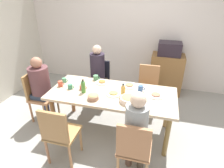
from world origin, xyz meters
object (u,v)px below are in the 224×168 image
object	(u,v)px
chair_2	(59,133)
chair_1	(148,86)
chair_3	(38,94)
bottle_1	(83,86)
cup_2	(64,80)
side_cabinet	(166,74)
chair_4	(134,148)
cup_6	(96,78)
chair_0	(99,80)
cup_0	(70,87)
bowl_0	(129,99)
cup_1	(140,97)
person_4	(136,129)
plate_0	(129,85)
cup_4	(82,87)
dining_table	(112,97)
cup_3	(141,88)
person_0	(97,72)
bowl_1	(93,97)
bottle_0	(123,90)
cup_5	(60,84)
microwave	(170,49)
plate_2	(114,93)
person_3	(41,84)
plate_1	(102,82)
plate_3	(156,95)

from	to	relation	value
chair_2	chair_1	bearing A→B (deg)	58.96
chair_3	bottle_1	size ratio (longest dim) A/B	4.07
cup_2	side_cabinet	world-z (taller)	side_cabinet
chair_4	cup_6	size ratio (longest dim) A/B	7.30
chair_4	chair_0	bearing A→B (deg)	121.04
cup_0	bowl_0	bearing A→B (deg)	-7.76
bowl_0	cup_0	size ratio (longest dim) A/B	2.44
bowl_0	cup_1	size ratio (longest dim) A/B	2.23
person_4	plate_0	size ratio (longest dim) A/B	4.82
chair_3	cup_4	size ratio (longest dim) A/B	7.42
dining_table	chair_4	bearing A→B (deg)	-58.96
person_4	cup_1	size ratio (longest dim) A/B	10.16
dining_table	cup_3	xyz separation A→B (m)	(0.42, 0.16, 0.13)
chair_2	side_cabinet	bearing A→B (deg)	61.62
person_0	cup_0	world-z (taller)	person_0
cup_3	cup_6	bearing A→B (deg)	166.14
person_0	person_4	xyz separation A→B (m)	(0.98, -1.45, -0.03)
bowl_1	bottle_0	size ratio (longest dim) A/B	0.77
dining_table	cup_5	distance (m)	0.89
chair_3	bottle_1	xyz separation A→B (m)	(0.93, -0.11, 0.33)
cup_6	microwave	size ratio (longest dim) A/B	0.26
plate_2	cup_6	bearing A→B (deg)	136.77
chair_1	cup_3	distance (m)	0.71
person_3	cup_4	world-z (taller)	person_3
plate_2	plate_1	bearing A→B (deg)	131.91
plate_3	person_4	bearing A→B (deg)	-102.23
cup_6	microwave	bearing A→B (deg)	45.98
chair_1	cup_1	size ratio (longest dim) A/B	7.51
dining_table	person_4	distance (m)	0.88
chair_1	side_cabinet	world-z (taller)	same
plate_3	bottle_1	xyz separation A→B (m)	(-1.10, -0.19, 0.09)
person_0	plate_3	distance (m)	1.32
cup_3	side_cabinet	bearing A→B (deg)	74.40
cup_0	bottle_1	world-z (taller)	bottle_1
bowl_1	cup_4	size ratio (longest dim) A/B	1.34
plate_2	cup_1	world-z (taller)	cup_1
plate_0	person_0	bearing A→B (deg)	148.61
plate_2	cup_3	world-z (taller)	cup_3
cup_1	cup_2	size ratio (longest dim) A/B	1.12
person_3	plate_1	size ratio (longest dim) A/B	5.34
plate_3	bottle_0	distance (m)	0.51
bowl_0	cup_5	bearing A→B (deg)	171.65
bowl_1	cup_0	distance (m)	0.51
chair_2	person_4	world-z (taller)	person_4
chair_4	cup_6	world-z (taller)	chair_4
chair_0	plate_3	bearing A→B (deg)	-32.51
bowl_0	chair_4	bearing A→B (deg)	-73.49
chair_0	cup_4	size ratio (longest dim) A/B	7.42
bowl_1	chair_2	bearing A→B (deg)	-116.47
plate_3	cup_4	distance (m)	1.16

